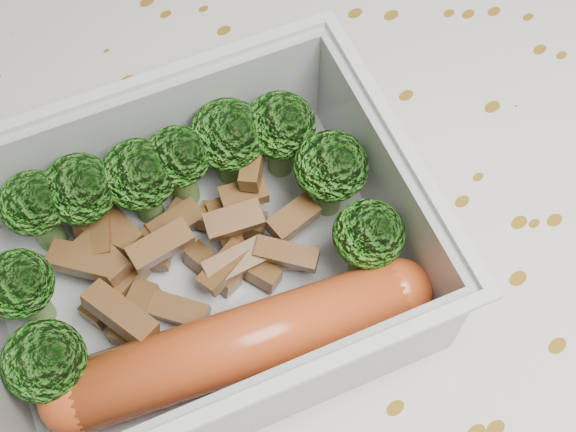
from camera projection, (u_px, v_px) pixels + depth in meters
dining_table at (282, 312)px, 0.47m from camera, size 1.40×0.90×0.75m
tablecloth at (281, 278)px, 0.42m from camera, size 1.46×0.96×0.19m
lunch_container at (198, 269)px, 0.36m from camera, size 0.23×0.20×0.07m
broccoli_florets at (178, 201)px, 0.36m from camera, size 0.18×0.13×0.05m
meat_pile at (178, 251)px, 0.37m from camera, size 0.12×0.09×0.03m
sausage at (241, 344)px, 0.34m from camera, size 0.17×0.08×0.03m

